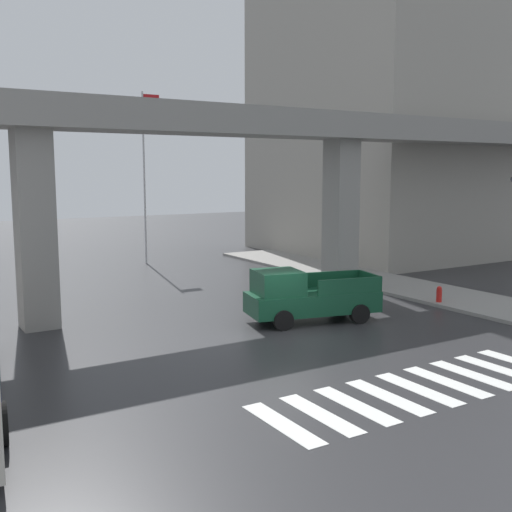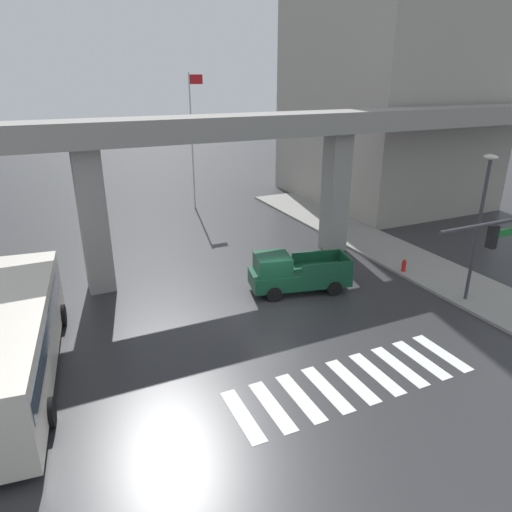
{
  "view_description": "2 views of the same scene",
  "coord_description": "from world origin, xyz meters",
  "px_view_note": "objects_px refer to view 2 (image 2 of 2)",
  "views": [
    {
      "loc": [
        -11.95,
        -17.27,
        5.79
      ],
      "look_at": [
        -0.44,
        1.51,
        2.75
      ],
      "focal_mm": 42.86,
      "sensor_mm": 36.0,
      "label": 1
    },
    {
      "loc": [
        -9.21,
        -17.49,
        10.5
      ],
      "look_at": [
        -0.24,
        1.75,
        2.2
      ],
      "focal_mm": 32.54,
      "sensor_mm": 36.0,
      "label": 2
    }
  ],
  "objects_px": {
    "street_lamp_near_corner": "(481,213)",
    "fire_hydrant": "(404,266)",
    "city_bus": "(13,338)",
    "flagpole": "(193,133)",
    "pickup_truck": "(294,273)"
  },
  "relations": [
    {
      "from": "city_bus",
      "to": "fire_hydrant",
      "type": "xyz_separation_m",
      "value": [
        19.59,
        1.64,
        -1.29
      ]
    },
    {
      "from": "street_lamp_near_corner",
      "to": "flagpole",
      "type": "relative_size",
      "value": 0.68
    },
    {
      "from": "street_lamp_near_corner",
      "to": "fire_hydrant",
      "type": "height_order",
      "value": "street_lamp_near_corner"
    },
    {
      "from": "street_lamp_near_corner",
      "to": "fire_hydrant",
      "type": "xyz_separation_m",
      "value": [
        -0.4,
        4.01,
        -4.13
      ]
    },
    {
      "from": "pickup_truck",
      "to": "city_bus",
      "type": "relative_size",
      "value": 0.49
    },
    {
      "from": "city_bus",
      "to": "flagpole",
      "type": "relative_size",
      "value": 1.03
    },
    {
      "from": "pickup_truck",
      "to": "fire_hydrant",
      "type": "bearing_deg",
      "value": -5.39
    },
    {
      "from": "pickup_truck",
      "to": "fire_hydrant",
      "type": "distance_m",
      "value": 6.81
    },
    {
      "from": "city_bus",
      "to": "street_lamp_near_corner",
      "type": "xyz_separation_m",
      "value": [
        19.99,
        -2.36,
        2.83
      ]
    },
    {
      "from": "pickup_truck",
      "to": "street_lamp_near_corner",
      "type": "xyz_separation_m",
      "value": [
        7.16,
        -4.64,
        3.57
      ]
    },
    {
      "from": "city_bus",
      "to": "flagpole",
      "type": "height_order",
      "value": "flagpole"
    },
    {
      "from": "pickup_truck",
      "to": "flagpole",
      "type": "relative_size",
      "value": 0.5
    },
    {
      "from": "pickup_truck",
      "to": "street_lamp_near_corner",
      "type": "relative_size",
      "value": 0.74
    },
    {
      "from": "flagpole",
      "to": "pickup_truck",
      "type": "bearing_deg",
      "value": -91.6
    },
    {
      "from": "city_bus",
      "to": "fire_hydrant",
      "type": "distance_m",
      "value": 19.7
    }
  ]
}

